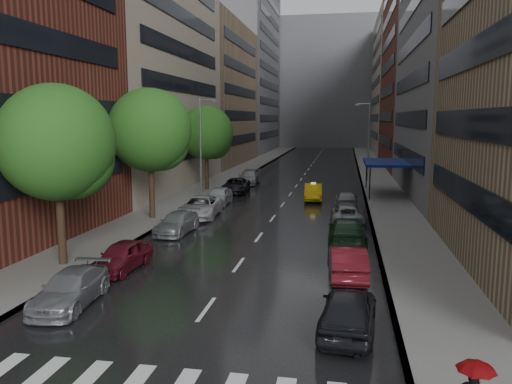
% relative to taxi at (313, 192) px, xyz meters
% --- Properties ---
extents(ground, '(220.00, 220.00, 0.00)m').
position_rel_taxi_xyz_m(ground, '(-2.42, -30.85, -0.73)').
color(ground, gray).
rests_on(ground, ground).
extents(road, '(14.00, 140.00, 0.01)m').
position_rel_taxi_xyz_m(road, '(-2.42, 19.15, -0.72)').
color(road, black).
rests_on(road, ground).
extents(sidewalk_left, '(4.00, 140.00, 0.15)m').
position_rel_taxi_xyz_m(sidewalk_left, '(-11.42, 19.15, -0.65)').
color(sidewalk_left, gray).
rests_on(sidewalk_left, ground).
extents(sidewalk_right, '(4.00, 140.00, 0.15)m').
position_rel_taxi_xyz_m(sidewalk_right, '(6.58, 19.15, -0.65)').
color(sidewalk_right, gray).
rests_on(sidewalk_right, ground).
extents(buildings_left, '(8.00, 108.00, 38.00)m').
position_rel_taxi_xyz_m(buildings_left, '(-17.42, 27.94, 15.26)').
color(buildings_left, maroon).
rests_on(buildings_left, ground).
extents(buildings_right, '(8.05, 109.10, 36.00)m').
position_rel_taxi_xyz_m(buildings_right, '(12.58, 25.86, 14.30)').
color(buildings_right, '#937A5B').
rests_on(buildings_right, ground).
extents(building_far, '(40.00, 14.00, 32.00)m').
position_rel_taxi_xyz_m(building_far, '(-2.42, 87.15, 15.27)').
color(building_far, slate).
rests_on(building_far, ground).
extents(tree_near, '(5.66, 5.66, 9.02)m').
position_rel_taxi_xyz_m(tree_near, '(-11.02, -22.61, 5.45)').
color(tree_near, '#382619').
rests_on(tree_near, ground).
extents(tree_mid, '(5.96, 5.96, 9.49)m').
position_rel_taxi_xyz_m(tree_mid, '(-11.02, -10.78, 5.77)').
color(tree_mid, '#382619').
rests_on(tree_mid, ground).
extents(tree_far, '(5.39, 5.39, 8.59)m').
position_rel_taxi_xyz_m(tree_far, '(-11.02, 3.91, 5.15)').
color(tree_far, '#382619').
rests_on(tree_far, ground).
extents(taxi, '(1.80, 4.51, 1.46)m').
position_rel_taxi_xyz_m(taxi, '(0.00, 0.00, 0.00)').
color(taxi, yellow).
rests_on(taxi, ground).
extents(parked_cars_left, '(2.98, 42.22, 1.56)m').
position_rel_taxi_xyz_m(parked_cars_left, '(-7.82, -7.25, 0.00)').
color(parked_cars_left, slate).
rests_on(parked_cars_left, ground).
extents(parked_cars_right, '(2.42, 29.26, 1.58)m').
position_rel_taxi_xyz_m(parked_cars_right, '(2.98, -15.91, 0.01)').
color(parked_cars_right, black).
rests_on(parked_cars_right, ground).
extents(street_lamp_left, '(1.74, 0.22, 9.00)m').
position_rel_taxi_xyz_m(street_lamp_left, '(-10.14, -0.85, 4.16)').
color(street_lamp_left, gray).
rests_on(street_lamp_left, sidewalk_left).
extents(street_lamp_right, '(1.74, 0.22, 9.00)m').
position_rel_taxi_xyz_m(street_lamp_right, '(5.30, 14.15, 4.16)').
color(street_lamp_right, gray).
rests_on(street_lamp_right, sidewalk_right).
extents(awning, '(4.00, 8.00, 3.12)m').
position_rel_taxi_xyz_m(awning, '(6.56, 4.15, 2.40)').
color(awning, navy).
rests_on(awning, sidewalk_right).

